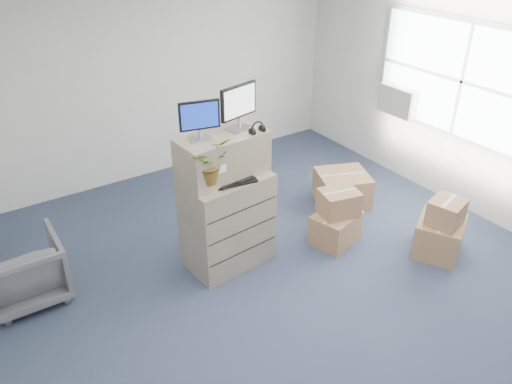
# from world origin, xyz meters

# --- Properties ---
(ground) EXTENTS (7.00, 7.00, 0.00)m
(ground) POSITION_xyz_m (0.00, 0.00, 0.00)
(ground) COLOR #273246
(ground) RESTS_ON ground
(wall_back) EXTENTS (6.00, 0.02, 2.80)m
(wall_back) POSITION_xyz_m (0.00, 3.51, 1.40)
(wall_back) COLOR silver
(wall_back) RESTS_ON ground
(wall_right) EXTENTS (0.02, 7.00, 2.80)m
(wall_right) POSITION_xyz_m (3.01, 0.00, 1.40)
(wall_right) COLOR silver
(wall_right) RESTS_ON ground
(window) EXTENTS (0.07, 2.72, 1.52)m
(window) POSITION_xyz_m (2.96, 0.50, 1.70)
(window) COLOR gray
(window) RESTS_ON wall_right
(ac_unit) EXTENTS (0.24, 0.60, 0.40)m
(ac_unit) POSITION_xyz_m (2.87, 1.40, 1.20)
(ac_unit) COLOR silver
(ac_unit) RESTS_ON wall_right
(filing_cabinet_lower) EXTENTS (1.00, 0.66, 1.11)m
(filing_cabinet_lower) POSITION_xyz_m (-0.32, 0.90, 0.55)
(filing_cabinet_lower) COLOR gray
(filing_cabinet_lower) RESTS_ON ground
(filing_cabinet_upper) EXTENTS (0.99, 0.56, 0.47)m
(filing_cabinet_upper) POSITION_xyz_m (-0.33, 0.95, 1.34)
(filing_cabinet_upper) COLOR gray
(filing_cabinet_upper) RESTS_ON filing_cabinet_lower
(monitor_left) EXTENTS (0.41, 0.20, 0.41)m
(monitor_left) POSITION_xyz_m (-0.56, 0.97, 1.81)
(monitor_left) COLOR #99999E
(monitor_left) RESTS_ON filing_cabinet_upper
(monitor_right) EXTENTS (0.48, 0.24, 0.48)m
(monitor_right) POSITION_xyz_m (-0.09, 0.99, 1.85)
(monitor_right) COLOR #99999E
(monitor_right) RESTS_ON filing_cabinet_upper
(headphones) EXTENTS (0.16, 0.03, 0.16)m
(headphones) POSITION_xyz_m (0.01, 0.81, 1.63)
(headphones) COLOR black
(headphones) RESTS_ON filing_cabinet_upper
(keyboard) EXTENTS (0.50, 0.27, 0.02)m
(keyboard) POSITION_xyz_m (-0.31, 0.76, 1.12)
(keyboard) COLOR black
(keyboard) RESTS_ON filing_cabinet_lower
(mouse) EXTENTS (0.09, 0.06, 0.03)m
(mouse) POSITION_xyz_m (0.01, 0.80, 1.12)
(mouse) COLOR silver
(mouse) RESTS_ON filing_cabinet_lower
(water_bottle) EXTENTS (0.09, 0.09, 0.30)m
(water_bottle) POSITION_xyz_m (-0.27, 0.92, 1.26)
(water_bottle) COLOR gray
(water_bottle) RESTS_ON filing_cabinet_lower
(phone_dock) EXTENTS (0.07, 0.06, 0.14)m
(phone_dock) POSITION_xyz_m (-0.36, 0.94, 1.15)
(phone_dock) COLOR silver
(phone_dock) RESTS_ON filing_cabinet_lower
(external_drive) EXTENTS (0.20, 0.15, 0.06)m
(external_drive) POSITION_xyz_m (-0.04, 1.08, 1.14)
(external_drive) COLOR black
(external_drive) RESTS_ON filing_cabinet_lower
(tissue_box) EXTENTS (0.25, 0.18, 0.08)m
(tissue_box) POSITION_xyz_m (-0.01, 0.99, 1.21)
(tissue_box) COLOR #3C8ACE
(tissue_box) RESTS_ON external_drive
(potted_plant) EXTENTS (0.48, 0.52, 0.46)m
(potted_plant) POSITION_xyz_m (-0.60, 0.78, 1.37)
(potted_plant) COLOR #ACCCA5
(potted_plant) RESTS_ON filing_cabinet_lower
(office_chair) EXTENTS (0.76, 0.71, 0.77)m
(office_chair) POSITION_xyz_m (-2.40, 1.53, 0.39)
(office_chair) COLOR #56555A
(office_chair) RESTS_ON ground
(cardboard_boxes) EXTENTS (1.60, 2.28, 0.74)m
(cardboard_boxes) POSITION_xyz_m (1.54, 0.46, 0.28)
(cardboard_boxes) COLOR brown
(cardboard_boxes) RESTS_ON ground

